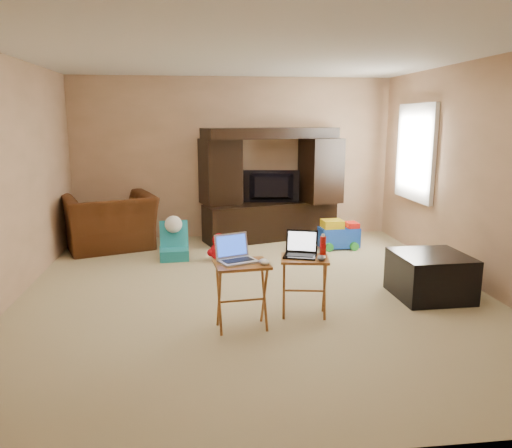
{
  "coord_description": "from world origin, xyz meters",
  "views": [
    {
      "loc": [
        -0.6,
        -5.16,
        1.84
      ],
      "look_at": [
        0.0,
        -0.2,
        0.8
      ],
      "focal_mm": 35.0,
      "sensor_mm": 36.0,
      "label": 1
    }
  ],
  "objects": [
    {
      "name": "floor",
      "position": [
        0.0,
        0.0,
        0.0
      ],
      "size": [
        5.5,
        5.5,
        0.0
      ],
      "primitive_type": "plane",
      "color": "beige",
      "rests_on": "ground"
    },
    {
      "name": "ceiling",
      "position": [
        0.0,
        0.0,
        2.5
      ],
      "size": [
        5.5,
        5.5,
        0.0
      ],
      "primitive_type": "plane",
      "rotation": [
        3.14,
        0.0,
        0.0
      ],
      "color": "silver",
      "rests_on": "ground"
    },
    {
      "name": "wall_back",
      "position": [
        0.0,
        2.75,
        1.25
      ],
      "size": [
        5.0,
        0.0,
        5.0
      ],
      "primitive_type": "plane",
      "rotation": [
        1.57,
        0.0,
        0.0
      ],
      "color": "tan",
      "rests_on": "ground"
    },
    {
      "name": "wall_front",
      "position": [
        0.0,
        -2.75,
        1.25
      ],
      "size": [
        5.0,
        0.0,
        5.0
      ],
      "primitive_type": "plane",
      "rotation": [
        -1.57,
        0.0,
        0.0
      ],
      "color": "tan",
      "rests_on": "ground"
    },
    {
      "name": "wall_left",
      "position": [
        -2.5,
        0.0,
        1.25
      ],
      "size": [
        0.0,
        5.5,
        5.5
      ],
      "primitive_type": "plane",
      "rotation": [
        1.57,
        0.0,
        1.57
      ],
      "color": "tan",
      "rests_on": "ground"
    },
    {
      "name": "wall_right",
      "position": [
        2.5,
        0.0,
        1.25
      ],
      "size": [
        0.0,
        5.5,
        5.5
      ],
      "primitive_type": "plane",
      "rotation": [
        1.57,
        0.0,
        -1.57
      ],
      "color": "tan",
      "rests_on": "ground"
    },
    {
      "name": "window_pane",
      "position": [
        2.48,
        1.55,
        1.4
      ],
      "size": [
        0.0,
        1.2,
        1.2
      ],
      "primitive_type": "plane",
      "rotation": [
        1.57,
        0.0,
        -1.57
      ],
      "color": "white",
      "rests_on": "ground"
    },
    {
      "name": "window_frame",
      "position": [
        2.46,
        1.55,
        1.4
      ],
      "size": [
        0.06,
        1.14,
        1.34
      ],
      "primitive_type": "cube",
      "color": "white",
      "rests_on": "ground"
    },
    {
      "name": "entertainment_center",
      "position": [
        0.56,
        2.46,
        0.86
      ],
      "size": [
        2.17,
        1.11,
        1.73
      ],
      "primitive_type": "cube",
      "rotation": [
        0.0,
        0.0,
        0.29
      ],
      "color": "black",
      "rests_on": "floor"
    },
    {
      "name": "television",
      "position": [
        0.56,
        2.42,
        0.83
      ],
      "size": [
        0.88,
        0.23,
        0.5
      ],
      "primitive_type": "imported",
      "rotation": [
        0.0,
        0.0,
        3.01
      ],
      "color": "black",
      "rests_on": "entertainment_center"
    },
    {
      "name": "recliner",
      "position": [
        -1.86,
        2.11,
        0.4
      ],
      "size": [
        1.52,
        1.42,
        0.79
      ],
      "primitive_type": "imported",
      "rotation": [
        0.0,
        0.0,
        3.49
      ],
      "color": "#4D2710",
      "rests_on": "floor"
    },
    {
      "name": "child_rocker",
      "position": [
        -0.92,
        1.44,
        0.25
      ],
      "size": [
        0.41,
        0.46,
        0.51
      ],
      "primitive_type": null,
      "rotation": [
        0.0,
        0.0,
        0.08
      ],
      "color": "teal",
      "rests_on": "floor"
    },
    {
      "name": "plush_toy",
      "position": [
        -0.32,
        1.31,
        0.18
      ],
      "size": [
        0.33,
        0.28,
        0.37
      ],
      "primitive_type": null,
      "color": "red",
      "rests_on": "floor"
    },
    {
      "name": "push_toy",
      "position": [
        1.45,
        1.73,
        0.22
      ],
      "size": [
        0.6,
        0.44,
        0.44
      ],
      "primitive_type": null,
      "rotation": [
        0.0,
        0.0,
        0.05
      ],
      "color": "blue",
      "rests_on": "floor"
    },
    {
      "name": "ottoman",
      "position": [
        1.83,
        -0.37,
        0.23
      ],
      "size": [
        0.74,
        0.74,
        0.47
      ],
      "primitive_type": "cube",
      "rotation": [
        0.0,
        0.0,
        0.02
      ],
      "color": "black",
      "rests_on": "floor"
    },
    {
      "name": "tray_table_left",
      "position": [
        -0.22,
        -0.96,
        0.31
      ],
      "size": [
        0.51,
        0.42,
        0.61
      ],
      "primitive_type": "cube",
      "rotation": [
        0.0,
        0.0,
        0.1
      ],
      "color": "#915D23",
      "rests_on": "floor"
    },
    {
      "name": "tray_table_right",
      "position": [
        0.4,
        -0.73,
        0.29
      ],
      "size": [
        0.5,
        0.43,
        0.58
      ],
      "primitive_type": "cube",
      "rotation": [
        0.0,
        0.0,
        -0.17
      ],
      "color": "#A16226",
      "rests_on": "floor"
    },
    {
      "name": "laptop_left",
      "position": [
        -0.25,
        -0.93,
        0.73
      ],
      "size": [
        0.4,
        0.36,
        0.24
      ],
      "primitive_type": "cube",
      "rotation": [
        0.0,
        0.0,
        0.38
      ],
      "color": "#B3B4B8",
      "rests_on": "tray_table_left"
    },
    {
      "name": "laptop_right",
      "position": [
        0.36,
        -0.71,
        0.7
      ],
      "size": [
        0.37,
        0.34,
        0.24
      ],
      "primitive_type": "cube",
      "rotation": [
        0.0,
        0.0,
        -0.32
      ],
      "color": "black",
      "rests_on": "tray_table_right"
    },
    {
      "name": "mouse_left",
      "position": [
        -0.03,
        -1.03,
        0.64
      ],
      "size": [
        0.11,
        0.14,
        0.05
      ],
      "primitive_type": "ellipsoid",
      "rotation": [
        0.0,
        0.0,
        0.28
      ],
      "color": "silver",
      "rests_on": "tray_table_left"
    },
    {
      "name": "mouse_right",
      "position": [
        0.53,
        -0.85,
        0.6
      ],
      "size": [
        0.1,
        0.13,
        0.05
      ],
      "primitive_type": "ellipsoid",
      "rotation": [
        0.0,
        0.0,
        -0.26
      ],
      "color": "#424347",
      "rests_on": "tray_table_right"
    },
    {
      "name": "water_bottle",
      "position": [
        0.59,
        -0.65,
        0.67
      ],
      "size": [
        0.06,
        0.06,
        0.18
      ],
      "primitive_type": "cylinder",
      "color": "red",
      "rests_on": "tray_table_right"
    }
  ]
}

